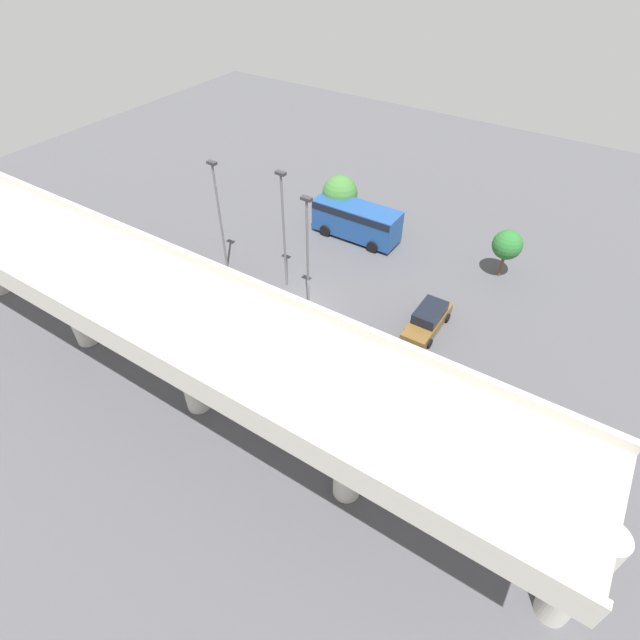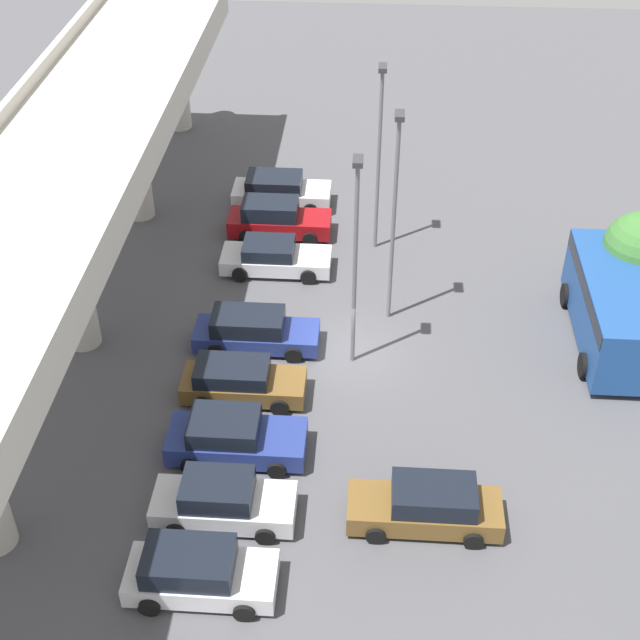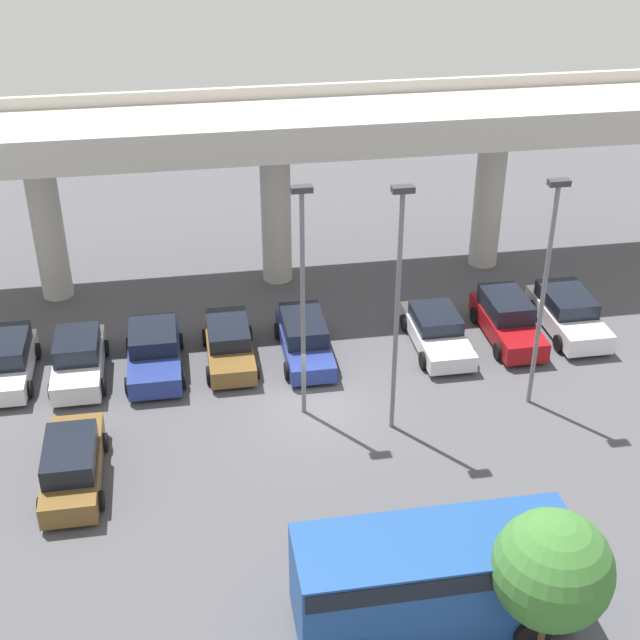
# 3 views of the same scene
# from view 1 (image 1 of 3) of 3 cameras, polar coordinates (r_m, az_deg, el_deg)

# --- Properties ---
(ground_plane) EXTENTS (84.58, 84.58, 0.00)m
(ground_plane) POSITION_cam_1_polar(r_m,az_deg,el_deg) (35.37, -2.02, 1.40)
(ground_plane) COLOR #4C4C51
(highway_overpass) EXTENTS (40.81, 6.42, 8.10)m
(highway_overpass) POSITION_cam_1_polar(r_m,az_deg,el_deg) (25.53, -15.82, -0.32)
(highway_overpass) COLOR #BCB7AD
(highway_overpass) RESTS_ON ground_plane
(parked_car_0) EXTENTS (2.10, 4.38, 1.59)m
(parked_car_0) POSITION_cam_1_polar(r_m,az_deg,el_deg) (28.86, 12.12, -9.49)
(parked_car_0) COLOR silver
(parked_car_0) RESTS_ON ground_plane
(parked_car_1) EXTENTS (2.03, 4.49, 1.64)m
(parked_car_1) POSITION_cam_1_polar(r_m,az_deg,el_deg) (29.61, 7.61, -7.02)
(parked_car_1) COLOR silver
(parked_car_1) RESTS_ON ground_plane
(parked_car_2) EXTENTS (2.22, 4.68, 1.59)m
(parked_car_2) POSITION_cam_1_polar(r_m,az_deg,el_deg) (30.42, 2.81, -4.96)
(parked_car_2) COLOR navy
(parked_car_2) RESTS_ON ground_plane
(parked_car_3) EXTENTS (1.99, 4.50, 1.46)m
(parked_car_3) POSITION_cam_1_polar(r_m,az_deg,el_deg) (31.42, -1.89, -3.10)
(parked_car_3) COLOR brown
(parked_car_3) RESTS_ON ground_plane
(parked_car_4) EXTENTS (2.01, 4.87, 1.53)m
(parked_car_4) POSITION_cam_1_polar(r_m,az_deg,el_deg) (32.82, -6.03, -0.95)
(parked_car_4) COLOR navy
(parked_car_4) RESTS_ON ground_plane
(parked_car_5) EXTENTS (2.13, 4.80, 1.42)m
(parked_car_5) POSITION_cam_1_polar(r_m,az_deg,el_deg) (35.89, -12.56, 2.34)
(parked_car_5) COLOR silver
(parked_car_5) RESTS_ON ground_plane
(parked_car_6) EXTENTS (2.00, 4.74, 1.72)m
(parked_car_6) POSITION_cam_1_polar(r_m,az_deg,el_deg) (37.59, -16.16, 3.88)
(parked_car_6) COLOR maroon
(parked_car_6) RESTS_ON ground_plane
(parked_car_7) EXTENTS (2.18, 4.76, 1.60)m
(parked_car_7) POSITION_cam_1_polar(r_m,az_deg,el_deg) (39.33, -19.00, 4.97)
(parked_car_7) COLOR silver
(parked_car_7) RESTS_ON ground_plane
(parked_car_8) EXTENTS (1.98, 4.81, 1.63)m
(parked_car_8) POSITION_cam_1_polar(r_m,az_deg,el_deg) (34.00, 12.22, 0.04)
(parked_car_8) COLOR brown
(parked_car_8) RESTS_ON ground_plane
(shuttle_bus) EXTENTS (7.31, 2.79, 2.89)m
(shuttle_bus) POSITION_cam_1_polar(r_m,az_deg,el_deg) (42.17, 4.21, 11.45)
(shuttle_bus) COLOR #1E478C
(shuttle_bus) RESTS_ON ground_plane
(lamp_post_near_aisle) EXTENTS (0.70, 0.35, 8.96)m
(lamp_post_near_aisle) POSITION_cam_1_polar(r_m,az_deg,el_deg) (34.64, -4.20, 10.88)
(lamp_post_near_aisle) COLOR slate
(lamp_post_near_aisle) RESTS_ON ground_plane
(lamp_post_mid_lot) EXTENTS (0.70, 0.35, 8.63)m
(lamp_post_mid_lot) POSITION_cam_1_polar(r_m,az_deg,el_deg) (32.33, -1.45, 8.18)
(lamp_post_mid_lot) COLOR slate
(lamp_post_mid_lot) RESTS_ON ground_plane
(lamp_post_by_overpass) EXTENTS (0.70, 0.35, 8.59)m
(lamp_post_by_overpass) POSITION_cam_1_polar(r_m,az_deg,el_deg) (37.41, -11.49, 12.28)
(lamp_post_by_overpass) COLOR slate
(lamp_post_by_overpass) RESTS_ON ground_plane
(tree_front_left) EXTENTS (2.19, 2.19, 3.86)m
(tree_front_left) POSITION_cam_1_polar(r_m,az_deg,el_deg) (39.30, 20.63, 8.03)
(tree_front_left) COLOR brown
(tree_front_left) RESTS_ON ground_plane
(tree_front_far_right) EXTENTS (3.01, 3.01, 4.28)m
(tree_front_far_right) POSITION_cam_1_polar(r_m,az_deg,el_deg) (43.76, 2.29, 14.28)
(tree_front_far_right) COLOR brown
(tree_front_far_right) RESTS_ON ground_plane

